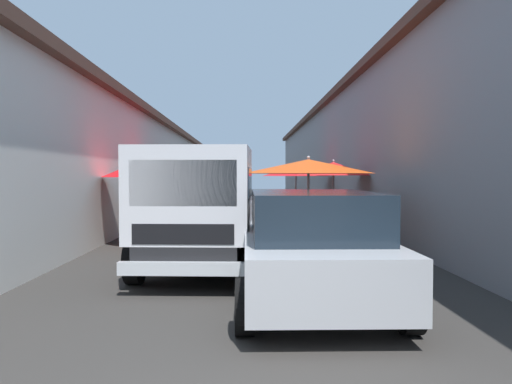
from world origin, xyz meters
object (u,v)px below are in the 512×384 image
(fruit_stall_mid_lane, at_px, (333,177))
(delivery_truck, at_px, (199,213))
(fruit_stall_near_right, at_px, (308,177))
(parked_scooter, at_px, (203,208))
(hatchback_car, at_px, (311,246))
(fruit_stall_far_right, at_px, (178,173))
(plastic_stool, at_px, (372,236))
(fruit_stall_near_left, at_px, (150,176))
(vendor_by_crates, at_px, (227,195))
(fruit_stall_far_left, at_px, (296,175))

(fruit_stall_mid_lane, bearing_deg, delivery_truck, 151.63)
(fruit_stall_near_right, bearing_deg, parked_scooter, 21.49)
(hatchback_car, relative_size, parked_scooter, 2.31)
(fruit_stall_far_right, bearing_deg, hatchback_car, -161.19)
(hatchback_car, relative_size, plastic_stool, 8.99)
(fruit_stall_far_right, distance_m, hatchback_car, 9.10)
(fruit_stall_near_left, xyz_separation_m, parked_scooter, (6.43, -0.67, -1.19))
(fruit_stall_near_left, distance_m, parked_scooter, 6.58)
(fruit_stall_mid_lane, bearing_deg, fruit_stall_far_right, 82.43)
(fruit_stall_mid_lane, relative_size, delivery_truck, 0.45)
(parked_scooter, bearing_deg, plastic_stool, -149.41)
(fruit_stall_near_right, distance_m, vendor_by_crates, 8.51)
(fruit_stall_near_left, bearing_deg, vendor_by_crates, -12.22)
(fruit_stall_mid_lane, distance_m, fruit_stall_near_left, 5.49)
(vendor_by_crates, bearing_deg, fruit_stall_near_left, 167.78)
(parked_scooter, xyz_separation_m, plastic_stool, (-7.39, -4.37, -0.12))
(fruit_stall_near_right, xyz_separation_m, vendor_by_crates, (8.23, 2.07, -0.71))
(hatchback_car, distance_m, delivery_truck, 2.43)
(fruit_stall_near_left, xyz_separation_m, plastic_stool, (-0.96, -5.04, -1.31))
(fruit_stall_near_left, height_order, vendor_by_crates, fruit_stall_near_left)
(fruit_stall_near_right, bearing_deg, hatchback_car, 173.17)
(fruit_stall_mid_lane, bearing_deg, plastic_stool, -176.41)
(fruit_stall_near_left, bearing_deg, fruit_stall_far_left, -27.20)
(plastic_stool, bearing_deg, fruit_stall_near_right, 94.06)
(fruit_stall_near_left, relative_size, hatchback_car, 0.59)
(hatchback_car, height_order, parked_scooter, hatchback_car)
(plastic_stool, bearing_deg, fruit_stall_far_right, 49.12)
(fruit_stall_near_right, distance_m, delivery_truck, 3.34)
(fruit_stall_far_right, relative_size, plastic_stool, 6.52)
(vendor_by_crates, distance_m, plastic_stool, 8.86)
(fruit_stall_mid_lane, distance_m, delivery_truck, 7.04)
(parked_scooter, bearing_deg, delivery_truck, -175.36)
(fruit_stall_far_left, relative_size, parked_scooter, 1.63)
(fruit_stall_near_left, bearing_deg, parked_scooter, -5.98)
(fruit_stall_far_left, distance_m, vendor_by_crates, 3.15)
(fruit_stall_far_right, relative_size, delivery_truck, 0.57)
(fruit_stall_mid_lane, xyz_separation_m, fruit_stall_near_left, (-2.62, 4.82, 0.02))
(fruit_stall_mid_lane, relative_size, parked_scooter, 1.32)
(fruit_stall_far_right, bearing_deg, fruit_stall_mid_lane, -97.57)
(fruit_stall_near_left, xyz_separation_m, fruit_stall_far_right, (3.23, -0.20, 0.09))
(fruit_stall_far_left, relative_size, hatchback_car, 0.71)
(hatchback_car, bearing_deg, fruit_stall_near_right, -6.83)
(hatchback_car, distance_m, plastic_stool, 4.79)
(fruit_stall_near_left, xyz_separation_m, delivery_truck, (-3.56, -1.49, -0.60))
(vendor_by_crates, bearing_deg, fruit_stall_near_right, -165.85)
(fruit_stall_mid_lane, distance_m, fruit_stall_near_right, 3.87)
(vendor_by_crates, distance_m, parked_scooter, 1.23)
(parked_scooter, bearing_deg, fruit_stall_mid_lane, -132.61)
(vendor_by_crates, bearing_deg, fruit_stall_mid_lane, -144.27)
(fruit_stall_mid_lane, xyz_separation_m, fruit_stall_far_right, (0.61, 4.62, 0.11))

